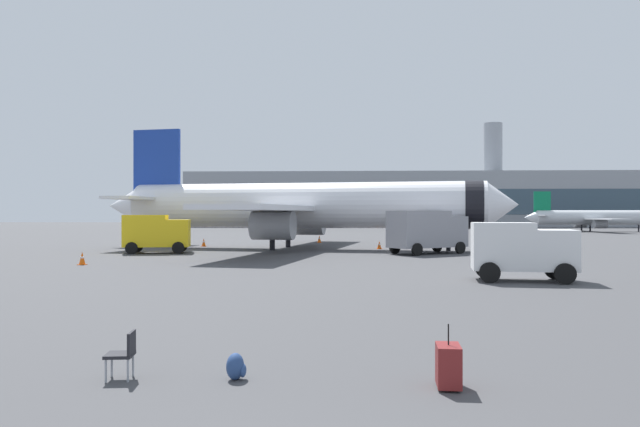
{
  "coord_description": "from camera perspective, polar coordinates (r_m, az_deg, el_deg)",
  "views": [
    {
      "loc": [
        -0.01,
        -4.96,
        2.99
      ],
      "look_at": [
        -1.51,
        27.49,
        3.0
      ],
      "focal_mm": 33.86,
      "sensor_mm": 36.0,
      "label": 1
    }
  ],
  "objects": [
    {
      "name": "safety_cone_mid",
      "position": [
        37.91,
        -21.56,
        -3.97
      ],
      "size": [
        0.44,
        0.44,
        0.77
      ],
      "color": "#F2590C",
      "rests_on": "ground"
    },
    {
      "name": "airplane_at_gate",
      "position": [
        50.98,
        -1.85,
        0.73
      ],
      "size": [
        35.68,
        32.35,
        10.5
      ],
      "color": "white",
      "rests_on": "ground"
    },
    {
      "name": "safety_cone_far",
      "position": [
        51.32,
        5.63,
        -2.98
      ],
      "size": [
        0.44,
        0.44,
        0.69
      ],
      "color": "#F2590C",
      "rests_on": "ground"
    },
    {
      "name": "terminal_building",
      "position": [
        145.5,
        9.2,
        1.29
      ],
      "size": [
        106.69,
        22.97,
        24.43
      ],
      "color": "gray",
      "rests_on": "ground"
    },
    {
      "name": "safety_cone_outer",
      "position": [
        56.04,
        -10.93,
        -2.7
      ],
      "size": [
        0.44,
        0.44,
        0.75
      ],
      "color": "#F2590C",
      "rests_on": "ground"
    },
    {
      "name": "cargo_van",
      "position": [
        28.22,
        18.51,
        -3.15
      ],
      "size": [
        4.62,
        2.81,
        2.6
      ],
      "color": "white",
      "rests_on": "ground"
    },
    {
      "name": "rolling_suitcase",
      "position": [
        10.88,
        12.04,
        -13.86
      ],
      "size": [
        0.44,
        0.66,
        1.1
      ],
      "color": "maroon",
      "rests_on": "ground"
    },
    {
      "name": "safety_cone_near",
      "position": [
        62.31,
        -0.06,
        -2.42
      ],
      "size": [
        0.44,
        0.44,
        0.77
      ],
      "color": "#F2590C",
      "rests_on": "ground"
    },
    {
      "name": "fuel_truck",
      "position": [
        45.53,
        10.06,
        -1.55
      ],
      "size": [
        6.31,
        5.36,
        3.2
      ],
      "color": "gray",
      "rests_on": "ground"
    },
    {
      "name": "gate_chair",
      "position": [
        11.71,
        -18.04,
        -12.32
      ],
      "size": [
        0.53,
        0.53,
        0.86
      ],
      "color": "black",
      "rests_on": "ground"
    },
    {
      "name": "traveller_backpack",
      "position": [
        11.29,
        -7.94,
        -14.16
      ],
      "size": [
        0.36,
        0.4,
        0.48
      ],
      "color": "navy",
      "rests_on": "ground"
    },
    {
      "name": "service_truck",
      "position": [
        47.28,
        -15.23,
        -1.69
      ],
      "size": [
        5.11,
        3.22,
        2.9
      ],
      "color": "yellow",
      "rests_on": "ground"
    },
    {
      "name": "airplane_taxiing",
      "position": [
        109.34,
        24.35,
        -0.37
      ],
      "size": [
        22.66,
        20.44,
        6.65
      ],
      "color": "silver",
      "rests_on": "ground"
    }
  ]
}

